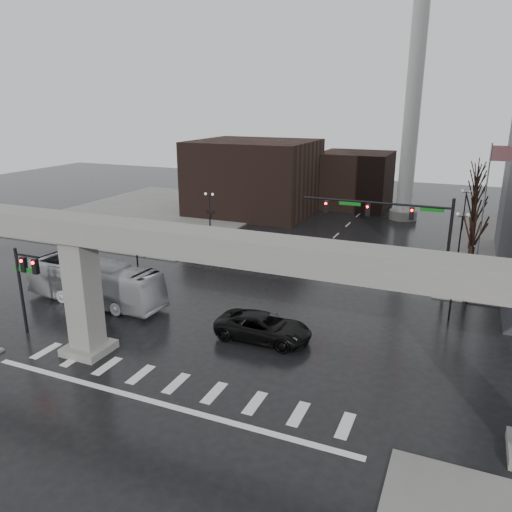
# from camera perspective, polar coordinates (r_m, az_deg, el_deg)

# --- Properties ---
(ground) EXTENTS (160.00, 160.00, 0.00)m
(ground) POSITION_cam_1_polar(r_m,az_deg,el_deg) (29.81, -8.05, -13.29)
(ground) COLOR black
(ground) RESTS_ON ground
(sidewalk_nw) EXTENTS (28.00, 36.00, 0.15)m
(sidewalk_nw) POSITION_cam_1_polar(r_m,az_deg,el_deg) (71.69, -11.04, 4.85)
(sidewalk_nw) COLOR slate
(sidewalk_nw) RESTS_ON ground
(elevated_guideway) EXTENTS (48.00, 2.60, 8.70)m
(elevated_guideway) POSITION_cam_1_polar(r_m,az_deg,el_deg) (26.38, -6.32, -0.93)
(elevated_guideway) COLOR gray
(elevated_guideway) RESTS_ON ground
(building_far_left) EXTENTS (16.00, 14.00, 10.00)m
(building_far_left) POSITION_cam_1_polar(r_m,az_deg,el_deg) (70.24, -0.23, 9.00)
(building_far_left) COLOR black
(building_far_left) RESTS_ON ground
(building_far_mid) EXTENTS (10.00, 10.00, 8.00)m
(building_far_mid) POSITION_cam_1_polar(r_m,az_deg,el_deg) (76.20, 11.25, 8.57)
(building_far_mid) COLOR black
(building_far_mid) RESTS_ON ground
(smokestack) EXTENTS (3.60, 3.60, 30.00)m
(smokestack) POSITION_cam_1_polar(r_m,az_deg,el_deg) (68.19, 17.38, 15.05)
(smokestack) COLOR silver
(smokestack) RESTS_ON ground
(signal_mast_arm) EXTENTS (12.12, 0.43, 8.00)m
(signal_mast_arm) POSITION_cam_1_polar(r_m,az_deg,el_deg) (41.83, 16.19, 3.80)
(signal_mast_arm) COLOR black
(signal_mast_arm) RESTS_ON ground
(signal_left_pole) EXTENTS (2.30, 0.30, 6.00)m
(signal_left_pole) POSITION_cam_1_polar(r_m,az_deg,el_deg) (35.96, -24.88, -2.22)
(signal_left_pole) COLOR black
(signal_left_pole) RESTS_ON ground
(flagpole_assembly) EXTENTS (2.06, 0.12, 12.00)m
(flagpole_assembly) POSITION_cam_1_polar(r_m,az_deg,el_deg) (44.39, 25.04, 5.86)
(flagpole_assembly) COLOR silver
(flagpole_assembly) RESTS_ON ground
(lamp_right_0) EXTENTS (1.22, 0.32, 5.11)m
(lamp_right_0) POSITION_cam_1_polar(r_m,az_deg,el_deg) (37.55, 21.70, -2.00)
(lamp_right_0) COLOR black
(lamp_right_0) RESTS_ON ground
(lamp_right_1) EXTENTS (1.22, 0.32, 5.11)m
(lamp_right_1) POSITION_cam_1_polar(r_m,az_deg,el_deg) (51.05, 22.39, 2.80)
(lamp_right_1) COLOR black
(lamp_right_1) RESTS_ON ground
(lamp_right_2) EXTENTS (1.22, 0.32, 5.11)m
(lamp_right_2) POSITION_cam_1_polar(r_m,az_deg,el_deg) (64.76, 22.79, 5.59)
(lamp_right_2) COLOR black
(lamp_right_2) RESTS_ON ground
(lamp_left_0) EXTENTS (1.22, 0.32, 5.11)m
(lamp_left_0) POSITION_cam_1_polar(r_m,az_deg,el_deg) (46.43, -13.61, 2.29)
(lamp_left_0) COLOR black
(lamp_left_0) RESTS_ON ground
(lamp_left_1) EXTENTS (1.22, 0.32, 5.11)m
(lamp_left_1) POSITION_cam_1_polar(r_m,az_deg,el_deg) (57.89, -5.35, 5.62)
(lamp_left_1) COLOR black
(lamp_left_1) RESTS_ON ground
(lamp_left_2) EXTENTS (1.22, 0.32, 5.11)m
(lamp_left_2) POSITION_cam_1_polar(r_m,az_deg,el_deg) (70.28, 0.15, 7.75)
(lamp_left_2) COLOR black
(lamp_left_2) RESTS_ON ground
(tree_right_0) EXTENTS (1.09, 1.58, 7.50)m
(tree_right_0) POSITION_cam_1_polar(r_m,az_deg,el_deg) (41.59, 23.25, -1.37)
(tree_right_0) COLOR black
(tree_right_0) RESTS_ON ground
(tree_right_1) EXTENTS (1.09, 1.61, 7.67)m
(tree_right_1) POSITION_cam_1_polar(r_m,az_deg,el_deg) (49.28, 23.43, 1.44)
(tree_right_1) COLOR black
(tree_right_1) RESTS_ON ground
(tree_right_2) EXTENTS (1.10, 1.63, 7.85)m
(tree_right_2) POSITION_cam_1_polar(r_m,az_deg,el_deg) (57.05, 23.55, 3.50)
(tree_right_2) COLOR black
(tree_right_2) RESTS_ON ground
(tree_right_3) EXTENTS (1.11, 1.66, 8.02)m
(tree_right_3) POSITION_cam_1_polar(r_m,az_deg,el_deg) (64.87, 23.65, 5.06)
(tree_right_3) COLOR black
(tree_right_3) RESTS_ON ground
(tree_right_4) EXTENTS (1.12, 1.69, 8.19)m
(tree_right_4) POSITION_cam_1_polar(r_m,az_deg,el_deg) (72.74, 23.73, 6.28)
(tree_right_4) COLOR black
(tree_right_4) RESTS_ON ground
(pickup_truck) EXTENTS (6.37, 2.94, 1.77)m
(pickup_truck) POSITION_cam_1_polar(r_m,az_deg,el_deg) (33.07, 0.87, -8.14)
(pickup_truck) COLOR black
(pickup_truck) RESTS_ON ground
(city_bus) EXTENTS (12.07, 3.46, 3.32)m
(city_bus) POSITION_cam_1_polar(r_m,az_deg,el_deg) (40.61, -17.97, -2.90)
(city_bus) COLOR #ADADB2
(city_bus) RESTS_ON ground
(far_car) EXTENTS (2.76, 4.97, 1.60)m
(far_car) POSITION_cam_1_polar(r_m,az_deg,el_deg) (50.41, 2.64, 0.78)
(far_car) COLOR black
(far_car) RESTS_ON ground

